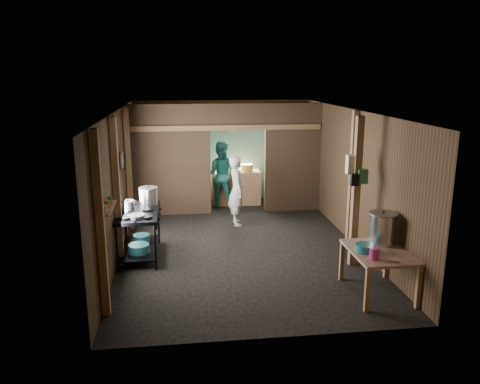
{
  "coord_description": "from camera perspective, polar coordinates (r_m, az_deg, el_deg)",
  "views": [
    {
      "loc": [
        -1.09,
        -8.87,
        3.29
      ],
      "look_at": [
        0.0,
        -0.2,
        1.1
      ],
      "focal_mm": 35.81,
      "sensor_mm": 36.0,
      "label": 1
    }
  ],
  "objects": [
    {
      "name": "post_left_a",
      "position": [
        6.67,
        -16.26,
        -3.88
      ],
      "size": [
        0.1,
        0.12,
        2.6
      ],
      "primitive_type": "cube",
      "color": "#A3764F",
      "rests_on": "floor"
    },
    {
      "name": "frying_pan",
      "position": [
        8.4,
        -12.27,
        -2.81
      ],
      "size": [
        0.3,
        0.52,
        0.07
      ],
      "primitive_type": null,
      "rotation": [
        0.0,
        0.0,
        0.01
      ],
      "color": "gray",
      "rests_on": "gas_range"
    },
    {
      "name": "wall_front",
      "position": [
        5.83,
        4.08,
        -5.92
      ],
      "size": [
        4.5,
        0.0,
        2.6
      ],
      "primitive_type": "cube",
      "color": "#4F361E",
      "rests_on": "ground"
    },
    {
      "name": "post_right",
      "position": [
        9.48,
        13.2,
        1.57
      ],
      "size": [
        0.1,
        0.12,
        2.6
      ],
      "primitive_type": "cube",
      "color": "#A3764F",
      "rests_on": "floor"
    },
    {
      "name": "wall_left",
      "position": [
        9.16,
        -14.26,
        1.09
      ],
      "size": [
        0.0,
        7.0,
        2.6
      ],
      "primitive_type": "cube",
      "color": "#4F361E",
      "rests_on": "ground"
    },
    {
      "name": "wall_clock",
      "position": [
        12.42,
        -0.94,
        7.64
      ],
      "size": [
        0.2,
        0.03,
        0.2
      ],
      "primitive_type": "cylinder",
      "rotation": [
        1.57,
        0.0,
        0.0
      ],
      "color": "silver",
      "rests_on": "wall_back"
    },
    {
      "name": "stock_pot",
      "position": [
        7.79,
        16.6,
        -4.21
      ],
      "size": [
        0.45,
        0.45,
        0.52
      ],
      "primitive_type": null,
      "rotation": [
        0.0,
        0.0,
        0.02
      ],
      "color": "silver",
      "rests_on": "prep_table"
    },
    {
      "name": "wall_shelf",
      "position": [
        7.11,
        -15.48,
        -1.87
      ],
      "size": [
        0.14,
        0.8,
        0.03
      ],
      "primitive_type": "cube",
      "color": "#A3764F",
      "rests_on": "wall_left"
    },
    {
      "name": "jar_yellow",
      "position": [
        7.09,
        -15.51,
        -1.37
      ],
      "size": [
        0.08,
        0.08,
        0.1
      ],
      "primitive_type": "cylinder",
      "color": "gold",
      "rests_on": "wall_shelf"
    },
    {
      "name": "wall_back",
      "position": [
        12.58,
        -2.11,
        4.95
      ],
      "size": [
        4.5,
        0.0,
        2.6
      ],
      "primitive_type": "cube",
      "color": "#4F361E",
      "rests_on": "ground"
    },
    {
      "name": "stove_pot_med",
      "position": [
        8.78,
        -13.18,
        -1.7
      ],
      "size": [
        0.27,
        0.27,
        0.22
      ],
      "primitive_type": null,
      "rotation": [
        0.0,
        0.0,
        0.08
      ],
      "color": "silver",
      "rests_on": "gas_range"
    },
    {
      "name": "jar_green",
      "position": [
        7.3,
        -15.27,
        -0.91
      ],
      "size": [
        0.06,
        0.06,
        0.1
      ],
      "primitive_type": "cylinder",
      "color": "#377547",
      "rests_on": "wall_shelf"
    },
    {
      "name": "pink_bucket",
      "position": [
        7.15,
        15.73,
        -7.07
      ],
      "size": [
        0.18,
        0.18,
        0.17
      ],
      "primitive_type": "cylinder",
      "rotation": [
        0.0,
        0.0,
        -0.3
      ],
      "color": "#BA3086",
      "rests_on": "prep_table"
    },
    {
      "name": "pan_lid_small",
      "position": [
        9.89,
        -13.58,
        3.54
      ],
      "size": [
        0.03,
        0.3,
        0.3
      ],
      "primitive_type": "cylinder",
      "rotation": [
        0.0,
        1.57,
        0.0
      ],
      "color": "black",
      "rests_on": "wall_left"
    },
    {
      "name": "pan_lid_big",
      "position": [
        9.48,
        -13.87,
        3.7
      ],
      "size": [
        0.03,
        0.34,
        0.34
      ],
      "primitive_type": "cylinder",
      "rotation": [
        0.0,
        1.57,
        0.0
      ],
      "color": "gray",
      "rests_on": "wall_left"
    },
    {
      "name": "partition_right",
      "position": [
        11.56,
        6.29,
        4.07
      ],
      "size": [
        1.35,
        0.1,
        2.6
      ],
      "primitive_type": "cube",
      "color": "brown",
      "rests_on": "floor"
    },
    {
      "name": "partition_left",
      "position": [
        11.25,
        -8.27,
        3.73
      ],
      "size": [
        1.85,
        0.1,
        2.6
      ],
      "primitive_type": "cube",
      "color": "brown",
      "rests_on": "floor"
    },
    {
      "name": "stove_pot_large",
      "position": [
        9.12,
        -10.84,
        -0.54
      ],
      "size": [
        0.46,
        0.46,
        0.35
      ],
      "primitive_type": null,
      "rotation": [
        0.0,
        0.0,
        0.37
      ],
      "color": "silver",
      "rests_on": "gas_range"
    },
    {
      "name": "red_cup",
      "position": [
        12.1,
        -2.11,
        2.74
      ],
      "size": [
        0.11,
        0.11,
        0.13
      ],
      "primitive_type": "cylinder",
      "color": "#B90737",
      "rests_on": "back_counter"
    },
    {
      "name": "floor",
      "position": [
        9.52,
        -0.15,
        -6.14
      ],
      "size": [
        4.5,
        7.0,
        0.0
      ],
      "primitive_type": "cube",
      "color": "black",
      "rests_on": "ground"
    },
    {
      "name": "wall_right",
      "position": [
        9.69,
        13.18,
        1.84
      ],
      "size": [
        0.0,
        7.0,
        2.6
      ],
      "primitive_type": "cube",
      "color": "#4F361E",
      "rests_on": "ground"
    },
    {
      "name": "post_free",
      "position": [
        8.36,
        13.65,
        -0.1
      ],
      "size": [
        0.12,
        0.12,
        2.6
      ],
      "primitive_type": "cube",
      "color": "#A3764F",
      "rests_on": "floor"
    },
    {
      "name": "bag_white",
      "position": [
        8.32,
        13.32,
        3.23
      ],
      "size": [
        0.22,
        0.15,
        0.32
      ],
      "primitive_type": "cube",
      "color": "silver",
      "rests_on": "post_free"
    },
    {
      "name": "cook",
      "position": [
        10.49,
        -0.38,
        0.17
      ],
      "size": [
        0.4,
        0.58,
        1.54
      ],
      "primitive_type": "imported",
      "rotation": [
        0.0,
        0.0,
        1.62
      ],
      "color": "silver",
      "rests_on": "floor"
    },
    {
      "name": "prep_table",
      "position": [
        7.65,
        16.1,
        -9.15
      ],
      "size": [
        0.85,
        1.17,
        0.69
      ],
      "primitive_type": null,
      "color": "tan",
      "rests_on": "floor"
    },
    {
      "name": "knife",
      "position": [
        7.13,
        17.25,
        -7.93
      ],
      "size": [
        0.3,
        0.13,
        0.01
      ],
      "primitive_type": "cube",
      "rotation": [
        0.0,
        0.0,
        -0.32
      ],
      "color": "silver",
      "rests_on": "prep_table"
    },
    {
      "name": "gas_range",
      "position": [
        8.93,
        -11.9,
        -4.89
      ],
      "size": [
        0.76,
        1.48,
        0.87
      ],
      "primitive_type": null,
      "color": "black",
      "rests_on": "floor"
    },
    {
      "name": "turquoise_panel",
      "position": [
        12.53,
        -2.09,
        4.68
      ],
      "size": [
        4.4,
        0.06,
        2.5
      ],
      "primitive_type": "cube",
      "color": "#6A9A92",
      "rests_on": "wall_back"
    },
    {
      "name": "partition_header",
      "position": [
        11.2,
        -0.27,
        8.99
      ],
      "size": [
        1.3,
        0.1,
        0.6
      ],
      "primitive_type": "cube",
      "color": "brown",
      "rests_on": "wall_back"
    },
    {
      "name": "blue_tub_back",
      "position": [
        9.32,
        -11.67,
        -5.38
      ],
      "size": [
        0.32,
        0.32,
        0.13
      ],
      "primitive_type": "cylinder",
      "color": "#277179",
      "rests_on": "gas_range"
    },
    {
      "name": "blue_tub_front",
      "position": [
        8.75,
        -11.97,
        -6.6
      ],
      "size": [
        0.38,
        0.38,
        0.15
      ],
      "primitive_type": "cylinder",
      "color": "#277179",
      "rests_on": "gas_range"
    },
    {
      "name": "ceiling",
      "position": [
        8.96,
        -0.16,
        9.65
      ],
      "size": [
        4.5,
        7.0,
        0.0
      ],
      "primitive_type": "cube",
      "color": "#393532",
      "rests_on": "ground"
    },
    {
      "name": "worker_back",
      "position": [
        11.93,
        -2.32,
        2.14
      ],
      "size": [
        0.93,
        0.8,
        1.66
      ],
      "primitive_type": "imported",
      "rotation": [
        0.0,
        0.0,
        2.9
      ],
      "color": "#2B7E76",
      "rests_on": "floor"
    },
    {
      "name": "bag_green",
      "position": [
        8.27,
        14.36,
        1.83
      ],
      "size": [
        0.16,
        0.12,
        0.24
      ],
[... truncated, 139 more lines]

